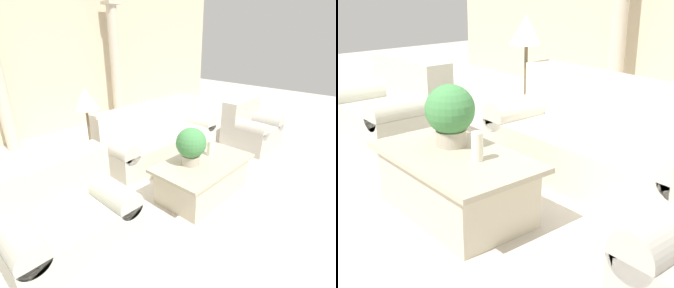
# 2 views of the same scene
# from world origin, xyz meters

# --- Properties ---
(ground_plane) EXTENTS (16.00, 16.00, 0.00)m
(ground_plane) POSITION_xyz_m (0.00, 0.00, 0.00)
(ground_plane) COLOR beige
(wall_back) EXTENTS (10.00, 0.06, 3.20)m
(wall_back) POSITION_xyz_m (0.00, 3.26, 1.60)
(wall_back) COLOR beige
(wall_back) RESTS_ON ground_plane
(sofa_long) EXTENTS (2.14, 0.85, 0.91)m
(sofa_long) POSITION_xyz_m (0.47, 0.74, 0.36)
(sofa_long) COLOR beige
(sofa_long) RESTS_ON ground_plane
(loveseat) EXTENTS (1.19, 0.85, 0.91)m
(loveseat) POSITION_xyz_m (-1.63, -0.12, 0.37)
(loveseat) COLOR beige
(loveseat) RESTS_ON ground_plane
(coffee_table) EXTENTS (1.32, 0.76, 0.48)m
(coffee_table) POSITION_xyz_m (0.08, -0.52, 0.24)
(coffee_table) COLOR beige
(coffee_table) RESTS_ON ground_plane
(potted_plant) EXTENTS (0.38, 0.38, 0.48)m
(potted_plant) POSITION_xyz_m (-0.09, -0.43, 0.74)
(potted_plant) COLOR #B2A893
(potted_plant) RESTS_ON coffee_table
(pillar_candle) EXTENTS (0.08, 0.08, 0.21)m
(pillar_candle) POSITION_xyz_m (0.29, -0.46, 0.58)
(pillar_candle) COLOR silver
(pillar_candle) RESTS_ON coffee_table
(floor_lamp) EXTENTS (0.35, 0.35, 1.35)m
(floor_lamp) POSITION_xyz_m (-0.70, 0.89, 1.13)
(floor_lamp) COLOR brown
(floor_lamp) RESTS_ON ground_plane
(column_right) EXTENTS (0.32, 0.32, 2.64)m
(column_right) POSITION_xyz_m (1.30, 2.95, 1.35)
(column_right) COLOR beige
(column_right) RESTS_ON ground_plane
(armchair) EXTENTS (0.92, 0.82, 0.87)m
(armchair) POSITION_xyz_m (2.03, -0.17, 0.36)
(armchair) COLOR #B7B2A8
(armchair) RESTS_ON ground_plane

